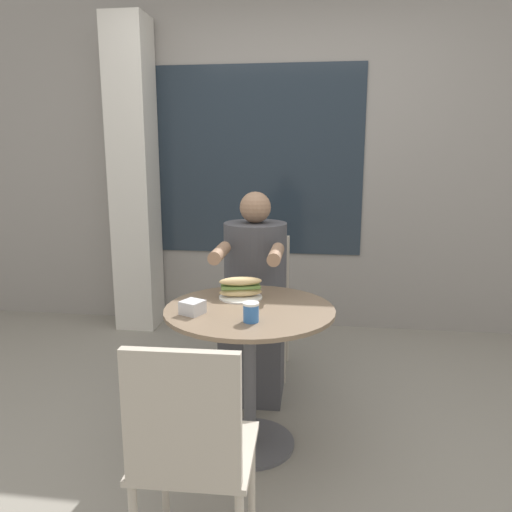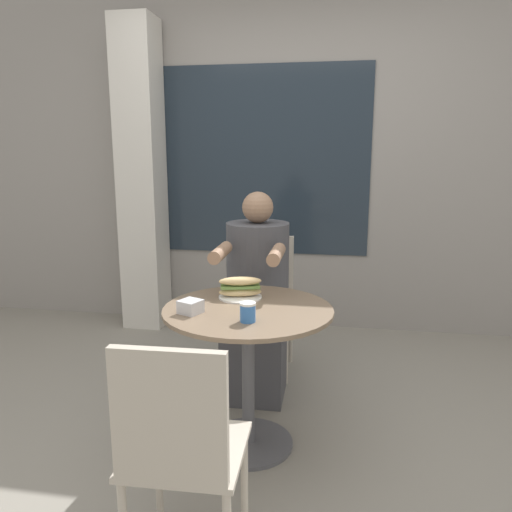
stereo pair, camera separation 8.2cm
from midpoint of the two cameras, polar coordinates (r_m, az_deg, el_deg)
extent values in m
plane|color=gray|center=(2.63, -1.65, -20.71)|extent=(8.00, 8.00, 0.00)
cube|color=gray|center=(4.01, 2.53, 11.70)|extent=(8.00, 0.08, 2.80)
cube|color=#1E2833|center=(3.99, -0.39, 10.75)|extent=(1.64, 0.01, 1.46)
cube|color=beige|center=(4.08, -14.32, 8.54)|extent=(0.31, 0.31, 2.40)
cylinder|color=brown|center=(2.33, -1.75, -6.19)|extent=(0.79, 0.79, 0.02)
cylinder|color=#515156|center=(2.46, -1.70, -13.81)|extent=(0.06, 0.06, 0.67)
cylinder|color=#515156|center=(2.62, -1.65, -20.54)|extent=(0.44, 0.44, 0.02)
cube|color=#ADA393|center=(3.21, -0.28, -5.75)|extent=(0.39, 0.39, 0.02)
cube|color=#ADA393|center=(3.32, 0.09, -1.23)|extent=(0.35, 0.04, 0.42)
cylinder|color=#ADA393|center=(3.12, 2.41, -10.72)|extent=(0.03, 0.03, 0.43)
cylinder|color=#ADA393|center=(3.16, -3.67, -10.43)|extent=(0.03, 0.03, 0.43)
cylinder|color=#ADA393|center=(3.43, 2.84, -8.60)|extent=(0.03, 0.03, 0.43)
cylinder|color=#ADA393|center=(3.46, -2.67, -8.37)|extent=(0.03, 0.03, 0.43)
cube|color=#424247|center=(3.02, -1.03, -11.30)|extent=(0.35, 0.46, 0.45)
cylinder|color=#424247|center=(2.92, -0.88, -1.64)|extent=(0.37, 0.37, 0.56)
sphere|color=#8E6B51|center=(2.86, -0.91, 5.58)|extent=(0.18, 0.18, 0.18)
cylinder|color=#8E6B51|center=(2.55, 1.37, 0.21)|extent=(0.07, 0.29, 0.07)
cylinder|color=#8E6B51|center=(2.59, -5.08, 0.37)|extent=(0.07, 0.29, 0.07)
cube|color=#ADA393|center=(1.79, -8.20, -21.24)|extent=(0.39, 0.39, 0.02)
cube|color=#ADA393|center=(1.54, -10.10, -17.83)|extent=(0.35, 0.04, 0.42)
cylinder|color=#ADA393|center=(2.09, -11.60, -23.46)|extent=(0.03, 0.03, 0.43)
cylinder|color=#ADA393|center=(2.03, -1.77, -24.45)|extent=(0.03, 0.03, 0.43)
cylinder|color=white|center=(2.48, -2.72, -4.72)|extent=(0.21, 0.21, 0.01)
ellipsoid|color=#DBB77A|center=(2.47, -2.72, -4.15)|extent=(0.22, 0.12, 0.04)
cube|color=olive|center=(2.46, -2.73, -3.53)|extent=(0.20, 0.12, 0.01)
ellipsoid|color=#DBB77A|center=(2.46, -2.74, -2.91)|extent=(0.22, 0.12, 0.04)
cylinder|color=#336BB7|center=(2.13, -1.69, -6.56)|extent=(0.07, 0.07, 0.08)
cylinder|color=white|center=(2.12, -1.70, -5.47)|extent=(0.07, 0.07, 0.01)
cube|color=silver|center=(2.26, -8.32, -5.83)|extent=(0.12, 0.12, 0.06)
camera|label=1|loc=(0.04, -90.95, -0.20)|focal=35.00mm
camera|label=2|loc=(0.04, 89.05, 0.20)|focal=35.00mm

